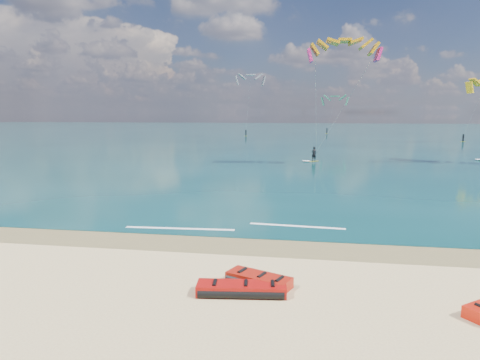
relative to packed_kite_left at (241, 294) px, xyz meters
name	(u,v)px	position (x,y,z in m)	size (l,w,h in m)	color
ground	(278,156)	(-1.87, 41.65, 0.00)	(320.00, 320.00, 0.00)	tan
wet_sand_strip	(214,244)	(-1.87, 4.65, 0.00)	(320.00, 2.40, 0.01)	brown
sea	(295,132)	(-1.87, 105.65, 0.02)	(320.00, 200.00, 0.04)	#093235
packed_kite_left	(241,294)	(0.00, 0.00, 0.00)	(2.87, 1.09, 0.40)	#A60C08
packed_kite_mid	(259,285)	(0.43, 0.78, 0.00)	(2.27, 1.10, 0.40)	#A8190B
kitesurfer_main	(329,96)	(3.81, 33.30, 7.09)	(8.51, 6.17, 13.55)	yellow
shoreline_foam	(235,227)	(-1.45, 7.25, 0.04)	(10.24, 1.84, 0.01)	white
distant_kites	(339,111)	(8.00, 80.86, 5.69)	(48.54, 29.76, 13.33)	#30865E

